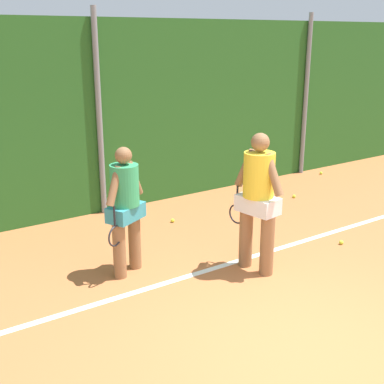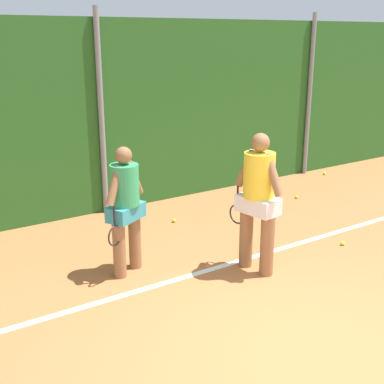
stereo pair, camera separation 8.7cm
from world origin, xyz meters
TOP-DOWN VIEW (x-y plane):
  - ground_plane at (0.00, 1.57)m, footprint 26.90×26.90m
  - hedge_fence_backdrop at (0.00, 5.36)m, footprint 17.49×0.25m
  - fence_post_center at (0.00, 5.18)m, footprint 0.10×0.10m
  - fence_post_right at (5.04, 5.18)m, footprint 0.10×0.10m
  - court_baseline_paint at (0.00, 2.18)m, footprint 12.78×0.10m
  - player_foreground_near at (0.77, 1.85)m, footprint 0.42×0.85m
  - player_midcourt at (-0.75, 2.75)m, footprint 0.72×0.50m
  - tennis_ball_1 at (3.52, 3.87)m, footprint 0.07×0.07m
  - tennis_ball_2 at (5.32, 4.81)m, footprint 0.07×0.07m
  - tennis_ball_3 at (2.46, 1.76)m, footprint 0.07×0.07m
  - tennis_ball_4 at (0.78, 4.05)m, footprint 0.07×0.07m
  - tennis_ball_7 at (0.11, 4.44)m, footprint 0.07×0.07m

SIDE VIEW (x-z plane):
  - ground_plane at x=0.00m, z-range 0.00..0.00m
  - court_baseline_paint at x=0.00m, z-range 0.00..0.01m
  - tennis_ball_1 at x=3.52m, z-range 0.00..0.07m
  - tennis_ball_2 at x=5.32m, z-range 0.00..0.07m
  - tennis_ball_3 at x=2.46m, z-range 0.00..0.07m
  - tennis_ball_4 at x=0.78m, z-range 0.00..0.07m
  - tennis_ball_7 at x=0.11m, z-range 0.00..0.07m
  - player_midcourt at x=-0.75m, z-range 0.11..1.86m
  - player_foreground_near at x=0.77m, z-range 0.12..2.04m
  - hedge_fence_backdrop at x=0.00m, z-range 0.00..3.41m
  - fence_post_center at x=0.00m, z-range 0.00..3.59m
  - fence_post_right at x=5.04m, z-range 0.00..3.59m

